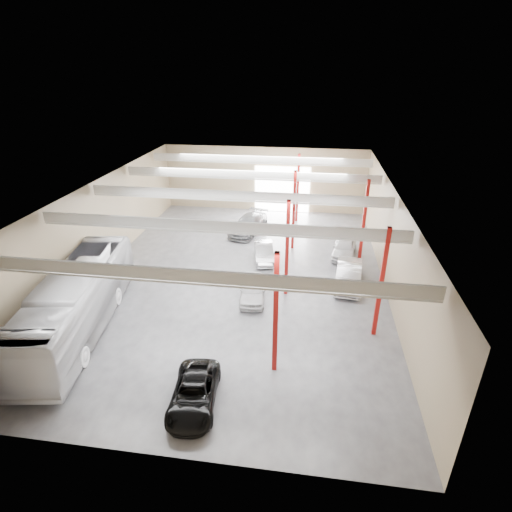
% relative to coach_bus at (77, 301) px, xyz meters
% --- Properties ---
extents(depot_shell, '(22.12, 32.12, 7.06)m').
position_rel_coach_bus_xyz_m(depot_shell, '(8.63, 8.37, 3.07)').
color(depot_shell, '#444449').
rests_on(depot_shell, ground).
extents(coach_bus, '(5.37, 13.99, 3.80)m').
position_rel_coach_bus_xyz_m(coach_bus, '(0.00, 0.00, 0.00)').
color(coach_bus, silver).
rests_on(coach_bus, ground).
extents(black_sedan, '(2.60, 4.81, 1.28)m').
position_rel_coach_bus_xyz_m(black_sedan, '(8.72, -5.11, -1.26)').
color(black_sedan, black).
rests_on(black_sedan, ground).
extents(car_row_a, '(2.12, 4.37, 1.44)m').
position_rel_coach_bus_xyz_m(car_row_a, '(10.05, 4.89, -1.18)').
color(car_row_a, silver).
rests_on(car_row_a, ground).
extents(car_row_b, '(2.24, 4.43, 1.39)m').
position_rel_coach_bus_xyz_m(car_row_b, '(10.06, 11.10, -1.20)').
color(car_row_b, '#A1A1A5').
rests_on(car_row_b, ground).
extents(car_row_c, '(3.73, 6.16, 1.67)m').
position_rel_coach_bus_xyz_m(car_row_c, '(7.82, 16.89, -1.07)').
color(car_row_c, slate).
rests_on(car_row_c, ground).
extents(car_right_near, '(2.29, 5.21, 1.66)m').
position_rel_coach_bus_xyz_m(car_right_near, '(16.80, 7.73, -1.07)').
color(car_right_near, '#B7B7BC').
rests_on(car_right_near, ground).
extents(car_right_far, '(2.51, 4.81, 1.56)m').
position_rel_coach_bus_xyz_m(car_right_far, '(16.80, 12.93, -1.12)').
color(car_right_far, silver).
rests_on(car_right_far, ground).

